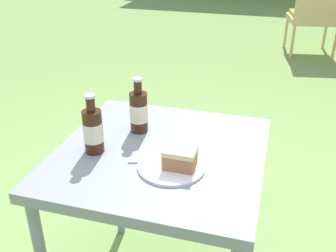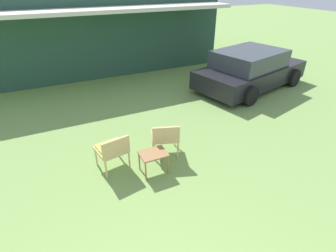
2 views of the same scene
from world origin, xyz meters
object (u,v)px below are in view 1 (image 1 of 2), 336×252
(cake_on_plate, at_px, (176,162))
(cola_bottle_far, at_px, (93,130))
(cola_bottle_near, at_px, (139,111))
(wicker_chair_cushioned, at_px, (314,16))
(patio_table, at_px, (160,171))

(cake_on_plate, bearing_deg, cola_bottle_far, 175.12)
(cake_on_plate, relative_size, cola_bottle_near, 1.04)
(wicker_chair_cushioned, height_order, cola_bottle_far, cola_bottle_far)
(cake_on_plate, height_order, cola_bottle_far, cola_bottle_far)
(wicker_chair_cushioned, xyz_separation_m, cake_on_plate, (-0.63, -4.07, 0.31))
(cake_on_plate, distance_m, cola_bottle_near, 0.31)
(patio_table, height_order, cola_bottle_far, cola_bottle_far)
(cake_on_plate, relative_size, cola_bottle_far, 1.04)
(cola_bottle_near, distance_m, cola_bottle_far, 0.22)
(wicker_chair_cushioned, bearing_deg, cola_bottle_far, 66.54)
(wicker_chair_cushioned, distance_m, cola_bottle_far, 4.17)
(patio_table, bearing_deg, cola_bottle_far, -163.23)
(patio_table, xyz_separation_m, cola_bottle_near, (-0.12, 0.12, 0.17))
(wicker_chair_cushioned, xyz_separation_m, cola_bottle_far, (-0.94, -4.05, 0.37))
(patio_table, bearing_deg, cake_on_plate, -48.31)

